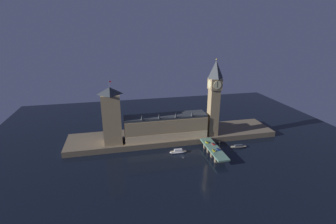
{
  "coord_description": "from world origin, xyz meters",
  "views": [
    {
      "loc": [
        -57.59,
        -195.0,
        112.39
      ],
      "look_at": [
        -10.0,
        20.0,
        36.87
      ],
      "focal_mm": 26.0,
      "sensor_mm": 36.0,
      "label": 1
    }
  ],
  "objects_px": {
    "pedestrian_near_rail": "(214,153)",
    "boat_downstream": "(238,147)",
    "clock_tower": "(214,96)",
    "car_southbound_trail": "(213,144)",
    "street_lamp_mid": "(219,144)",
    "boat_upstream": "(178,152)",
    "victoria_tower": "(112,116)",
    "car_northbound_lead": "(207,142)",
    "car_southbound_lead": "(218,149)",
    "pedestrian_mid_walk": "(221,149)",
    "street_lamp_near": "(215,152)",
    "car_northbound_trail": "(214,151)"
  },
  "relations": [
    {
      "from": "pedestrian_near_rail",
      "to": "boat_downstream",
      "type": "relative_size",
      "value": 0.11
    },
    {
      "from": "boat_upstream",
      "to": "pedestrian_mid_walk",
      "type": "bearing_deg",
      "value": -21.1
    },
    {
      "from": "clock_tower",
      "to": "victoria_tower",
      "type": "height_order",
      "value": "clock_tower"
    },
    {
      "from": "car_southbound_lead",
      "to": "boat_downstream",
      "type": "distance_m",
      "value": 30.05
    },
    {
      "from": "car_southbound_trail",
      "to": "street_lamp_mid",
      "type": "xyz_separation_m",
      "value": [
        2.82,
        -7.32,
        3.39
      ]
    },
    {
      "from": "victoria_tower",
      "to": "car_southbound_lead",
      "type": "height_order",
      "value": "victoria_tower"
    },
    {
      "from": "pedestrian_mid_walk",
      "to": "victoria_tower",
      "type": "bearing_deg",
      "value": 157.74
    },
    {
      "from": "car_northbound_lead",
      "to": "boat_downstream",
      "type": "xyz_separation_m",
      "value": [
        31.98,
        -4.53,
        -6.02
      ]
    },
    {
      "from": "car_northbound_lead",
      "to": "street_lamp_near",
      "type": "relative_size",
      "value": 0.66
    },
    {
      "from": "street_lamp_near",
      "to": "boat_upstream",
      "type": "height_order",
      "value": "street_lamp_near"
    },
    {
      "from": "victoria_tower",
      "to": "boat_downstream",
      "type": "xyz_separation_m",
      "value": [
        121.16,
        -27.59,
        -32.6
      ]
    },
    {
      "from": "victoria_tower",
      "to": "street_lamp_mid",
      "type": "distance_m",
      "value": 105.56
    },
    {
      "from": "clock_tower",
      "to": "pedestrian_near_rail",
      "type": "bearing_deg",
      "value": -110.08
    },
    {
      "from": "clock_tower",
      "to": "car_southbound_lead",
      "type": "relative_size",
      "value": 17.59
    },
    {
      "from": "street_lamp_mid",
      "to": "boat_upstream",
      "type": "xyz_separation_m",
      "value": [
        -37.24,
        9.81,
        -9.1
      ]
    },
    {
      "from": "car_northbound_trail",
      "to": "street_lamp_mid",
      "type": "bearing_deg",
      "value": 35.58
    },
    {
      "from": "clock_tower",
      "to": "street_lamp_mid",
      "type": "height_order",
      "value": "clock_tower"
    },
    {
      "from": "boat_downstream",
      "to": "car_southbound_lead",
      "type": "bearing_deg",
      "value": -157.22
    },
    {
      "from": "car_southbound_lead",
      "to": "pedestrian_mid_walk",
      "type": "bearing_deg",
      "value": -11.11
    },
    {
      "from": "street_lamp_mid",
      "to": "boat_downstream",
      "type": "distance_m",
      "value": 27.14
    },
    {
      "from": "victoria_tower",
      "to": "car_northbound_lead",
      "type": "relative_size",
      "value": 15.18
    },
    {
      "from": "car_southbound_lead",
      "to": "street_lamp_mid",
      "type": "xyz_separation_m",
      "value": [
        2.82,
        3.93,
        3.43
      ]
    },
    {
      "from": "car_southbound_trail",
      "to": "pedestrian_near_rail",
      "type": "height_order",
      "value": "pedestrian_near_rail"
    },
    {
      "from": "car_northbound_lead",
      "to": "boat_upstream",
      "type": "bearing_deg",
      "value": -175.76
    },
    {
      "from": "boat_downstream",
      "to": "car_southbound_trail",
      "type": "bearing_deg",
      "value": -179.68
    },
    {
      "from": "car_northbound_trail",
      "to": "street_lamp_near",
      "type": "height_order",
      "value": "street_lamp_near"
    },
    {
      "from": "victoria_tower",
      "to": "car_northbound_trail",
      "type": "xyz_separation_m",
      "value": [
        89.18,
        -40.54,
        -26.6
      ]
    },
    {
      "from": "boat_upstream",
      "to": "boat_downstream",
      "type": "distance_m",
      "value": 61.62
    },
    {
      "from": "car_northbound_trail",
      "to": "pedestrian_near_rail",
      "type": "bearing_deg",
      "value": -114.37
    },
    {
      "from": "car_southbound_trail",
      "to": "car_northbound_lead",
      "type": "bearing_deg",
      "value": 135.92
    },
    {
      "from": "victoria_tower",
      "to": "car_northbound_lead",
      "type": "xyz_separation_m",
      "value": [
        89.18,
        -23.07,
        -26.58
      ]
    },
    {
      "from": "clock_tower",
      "to": "car_northbound_lead",
      "type": "xyz_separation_m",
      "value": [
        -13.0,
        -19.35,
        -40.76
      ]
    },
    {
      "from": "clock_tower",
      "to": "pedestrian_mid_walk",
      "type": "height_order",
      "value": "clock_tower"
    },
    {
      "from": "car_southbound_lead",
      "to": "pedestrian_near_rail",
      "type": "height_order",
      "value": "pedestrian_near_rail"
    },
    {
      "from": "car_southbound_lead",
      "to": "boat_downstream",
      "type": "height_order",
      "value": "car_southbound_lead"
    },
    {
      "from": "pedestrian_mid_walk",
      "to": "street_lamp_mid",
      "type": "distance_m",
      "value": 5.37
    },
    {
      "from": "pedestrian_mid_walk",
      "to": "boat_downstream",
      "type": "bearing_deg",
      "value": 25.65
    },
    {
      "from": "pedestrian_near_rail",
      "to": "pedestrian_mid_walk",
      "type": "bearing_deg",
      "value": 33.52
    },
    {
      "from": "pedestrian_near_rail",
      "to": "boat_upstream",
      "type": "relative_size",
      "value": 0.11
    },
    {
      "from": "car_northbound_lead",
      "to": "street_lamp_mid",
      "type": "distance_m",
      "value": 14.63
    },
    {
      "from": "clock_tower",
      "to": "car_southbound_trail",
      "type": "bearing_deg",
      "value": -108.76
    },
    {
      "from": "clock_tower",
      "to": "street_lamp_near",
      "type": "distance_m",
      "value": 61.51
    },
    {
      "from": "car_northbound_trail",
      "to": "car_southbound_trail",
      "type": "xyz_separation_m",
      "value": [
        4.83,
        12.79,
        0.02
      ]
    },
    {
      "from": "pedestrian_near_rail",
      "to": "street_lamp_mid",
      "type": "height_order",
      "value": "street_lamp_mid"
    },
    {
      "from": "boat_downstream",
      "to": "car_northbound_lead",
      "type": "bearing_deg",
      "value": 171.94
    },
    {
      "from": "pedestrian_mid_walk",
      "to": "car_southbound_trail",
      "type": "bearing_deg",
      "value": 101.65
    },
    {
      "from": "victoria_tower",
      "to": "pedestrian_near_rail",
      "type": "distance_m",
      "value": 101.59
    },
    {
      "from": "pedestrian_mid_walk",
      "to": "boat_downstream",
      "type": "relative_size",
      "value": 0.11
    },
    {
      "from": "pedestrian_near_rail",
      "to": "street_lamp_mid",
      "type": "bearing_deg",
      "value": 47.03
    },
    {
      "from": "boat_upstream",
      "to": "car_southbound_lead",
      "type": "bearing_deg",
      "value": -21.76
    }
  ]
}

